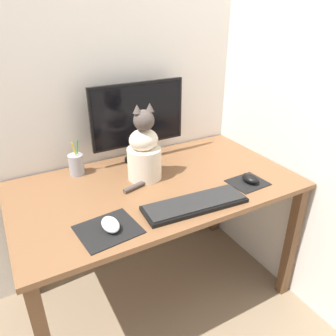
{
  "coord_description": "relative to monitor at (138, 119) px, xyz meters",
  "views": [
    {
      "loc": [
        -0.62,
        -1.23,
        1.5
      ],
      "look_at": [
        0.02,
        -0.09,
        0.84
      ],
      "focal_mm": 35.0,
      "sensor_mm": 36.0,
      "label": 1
    }
  ],
  "objects": [
    {
      "name": "wall_back",
      "position": [
        -0.04,
        0.13,
        0.29
      ],
      "size": [
        7.0,
        0.04,
        2.5
      ],
      "color": "silver",
      "rests_on": "ground_plane"
    },
    {
      "name": "ground_plane",
      "position": [
        -0.04,
        -0.28,
        -0.96
      ],
      "size": [
        12.0,
        12.0,
        0.0
      ],
      "primitive_type": "plane",
      "color": "#847056"
    },
    {
      "name": "pen_cup",
      "position": [
        -0.35,
        0.0,
        -0.18
      ],
      "size": [
        0.07,
        0.07,
        0.18
      ],
      "color": "#99999E",
      "rests_on": "desk"
    },
    {
      "name": "keyboard",
      "position": [
        0.01,
        -0.54,
        -0.23
      ],
      "size": [
        0.46,
        0.18,
        0.02
      ],
      "rotation": [
        0.0,
        0.0,
        -0.07
      ],
      "color": "black",
      "rests_on": "desk"
    },
    {
      "name": "desk",
      "position": [
        -0.04,
        -0.28,
        -0.33
      ],
      "size": [
        1.35,
        0.76,
        0.72
      ],
      "color": "brown",
      "rests_on": "ground_plane"
    },
    {
      "name": "cat",
      "position": [
        -0.07,
        -0.2,
        -0.1
      ],
      "size": [
        0.24,
        0.2,
        0.38
      ],
      "rotation": [
        0.0,
        0.0,
        -0.07
      ],
      "color": "beige",
      "rests_on": "desk"
    },
    {
      "name": "mousepad_left",
      "position": [
        -0.37,
        -0.52,
        -0.24
      ],
      "size": [
        0.24,
        0.22,
        0.0
      ],
      "rotation": [
        0.0,
        0.0,
        0.1
      ],
      "color": "black",
      "rests_on": "desk"
    },
    {
      "name": "wall_side_right",
      "position": [
        0.66,
        -0.28,
        0.29
      ],
      "size": [
        0.04,
        7.0,
        2.5
      ],
      "rotation": [
        0.0,
        0.0,
        1.57
      ],
      "color": "silver",
      "rests_on": "ground_plane"
    },
    {
      "name": "mousepad_right",
      "position": [
        0.35,
        -0.49,
        -0.24
      ],
      "size": [
        0.18,
        0.16,
        0.0
      ],
      "rotation": [
        0.0,
        0.0,
        0.05
      ],
      "color": "black",
      "rests_on": "desk"
    },
    {
      "name": "computer_mouse_left",
      "position": [
        -0.36,
        -0.52,
        -0.21
      ],
      "size": [
        0.06,
        0.11,
        0.04
      ],
      "color": "white",
      "rests_on": "mousepad_left"
    },
    {
      "name": "computer_mouse_right",
      "position": [
        0.36,
        -0.49,
        -0.21
      ],
      "size": [
        0.07,
        0.1,
        0.04
      ],
      "color": "black",
      "rests_on": "mousepad_right"
    },
    {
      "name": "monitor",
      "position": [
        0.0,
        0.0,
        0.0
      ],
      "size": [
        0.51,
        0.17,
        0.43
      ],
      "color": "black",
      "rests_on": "desk"
    }
  ]
}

